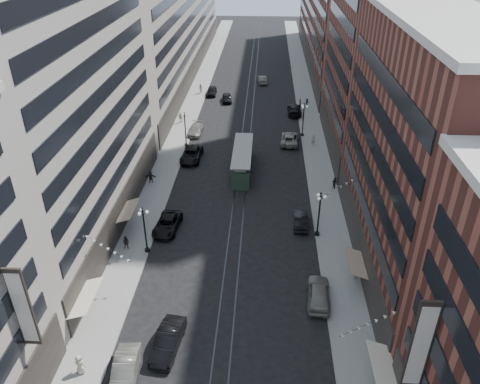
% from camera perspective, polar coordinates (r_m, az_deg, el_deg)
% --- Properties ---
extents(ground, '(220.00, 220.00, 0.00)m').
position_cam_1_polar(ground, '(77.84, 0.76, 6.95)').
color(ground, black).
rests_on(ground, ground).
extents(sidewalk_west, '(4.00, 180.00, 0.15)m').
position_cam_1_polar(sidewalk_west, '(88.14, -6.22, 9.69)').
color(sidewalk_west, gray).
rests_on(sidewalk_west, ground).
extents(sidewalk_east, '(4.00, 180.00, 0.15)m').
position_cam_1_polar(sidewalk_east, '(87.41, 8.37, 9.37)').
color(sidewalk_east, gray).
rests_on(sidewalk_east, ground).
extents(rail_west, '(0.12, 180.00, 0.02)m').
position_cam_1_polar(rail_west, '(87.13, 0.59, 9.58)').
color(rail_west, '#2D2D33').
rests_on(rail_west, ground).
extents(rail_east, '(0.12, 180.00, 0.02)m').
position_cam_1_polar(rail_east, '(87.08, 1.52, 9.56)').
color(rail_east, '#2D2D33').
rests_on(rail_east, ground).
extents(building_west_mid, '(8.00, 36.00, 28.00)m').
position_cam_1_polar(building_west_mid, '(51.50, -20.07, 9.35)').
color(building_west_mid, gray).
rests_on(building_west_mid, ground).
extents(building_west_far, '(8.00, 90.00, 26.00)m').
position_cam_1_polar(building_west_far, '(110.68, -7.76, 20.78)').
color(building_west_far, gray).
rests_on(building_west_far, ground).
extents(building_east_mid, '(8.00, 30.00, 24.00)m').
position_cam_1_polar(building_east_mid, '(45.90, 20.77, 3.97)').
color(building_east_mid, brown).
rests_on(building_east_mid, ground).
extents(building_east_tower, '(8.00, 26.00, 42.00)m').
position_cam_1_polar(building_east_tower, '(69.56, 15.90, 21.12)').
color(building_east_tower, brown).
rests_on(building_east_tower, ground).
extents(building_east_far, '(8.00, 72.00, 24.00)m').
position_cam_1_polar(building_east_far, '(118.76, 10.62, 20.71)').
color(building_east_far, brown).
rests_on(building_east_far, ground).
extents(lamppost_sw_far, '(1.03, 1.14, 5.52)m').
position_cam_1_polar(lamppost_sw_far, '(49.71, -11.55, -4.36)').
color(lamppost_sw_far, black).
rests_on(lamppost_sw_far, sidewalk_west).
extents(lamppost_sw_mid, '(1.03, 1.14, 5.52)m').
position_cam_1_polar(lamppost_sw_mid, '(72.99, -6.70, 7.74)').
color(lamppost_sw_mid, black).
rests_on(lamppost_sw_mid, sidewalk_west).
extents(lamppost_se_far, '(1.03, 1.14, 5.52)m').
position_cam_1_polar(lamppost_se_far, '(51.91, 9.62, -2.51)').
color(lamppost_se_far, black).
rests_on(lamppost_se_far, sidewalk_east).
extents(lamppost_se_mid, '(1.03, 1.14, 5.52)m').
position_cam_1_polar(lamppost_se_mid, '(76.87, 7.73, 8.86)').
color(lamppost_se_mid, black).
rests_on(lamppost_se_mid, sidewalk_east).
extents(streetcar, '(2.59, 11.72, 3.24)m').
position_cam_1_polar(streetcar, '(65.81, 0.29, 3.81)').
color(streetcar, '#273E2C').
rests_on(streetcar, ground).
extents(car_1, '(2.17, 5.19, 1.67)m').
position_cam_1_polar(car_1, '(39.50, -13.85, -20.43)').
color(car_1, '#68675D').
rests_on(car_1, ground).
extents(car_2, '(2.99, 5.64, 1.51)m').
position_cam_1_polar(car_2, '(54.13, -8.86, -3.90)').
color(car_2, black).
rests_on(car_2, ground).
extents(car_4, '(2.44, 5.36, 1.79)m').
position_cam_1_polar(car_4, '(44.94, 9.56, -12.05)').
color(car_4, slate).
rests_on(car_4, ground).
extents(car_5, '(2.42, 5.43, 1.73)m').
position_cam_1_polar(car_5, '(40.81, -8.76, -17.49)').
color(car_5, black).
rests_on(car_5, ground).
extents(pedestrian_1, '(0.99, 0.71, 1.82)m').
position_cam_1_polar(pedestrian_1, '(40.54, -18.95, -19.25)').
color(pedestrian_1, '#B1AA92').
rests_on(pedestrian_1, sidewalk_west).
extents(pedestrian_2, '(0.75, 0.42, 1.54)m').
position_cam_1_polar(pedestrian_2, '(51.80, -13.70, -6.01)').
color(pedestrian_2, black).
rests_on(pedestrian_2, sidewalk_west).
extents(car_7, '(2.98, 6.09, 1.67)m').
position_cam_1_polar(car_7, '(69.57, -5.93, 4.57)').
color(car_7, black).
rests_on(car_7, ground).
extents(car_8, '(2.18, 5.16, 1.48)m').
position_cam_1_polar(car_8, '(78.29, -5.42, 7.55)').
color(car_8, gray).
rests_on(car_8, ground).
extents(car_9, '(1.93, 4.70, 1.59)m').
position_cam_1_polar(car_9, '(96.89, -3.48, 12.19)').
color(car_9, black).
rests_on(car_9, ground).
extents(car_10, '(1.75, 4.46, 1.45)m').
position_cam_1_polar(car_10, '(54.64, 7.40, -3.46)').
color(car_10, black).
rests_on(car_10, ground).
extents(car_11, '(3.15, 6.01, 1.61)m').
position_cam_1_polar(car_11, '(74.93, 6.06, 6.49)').
color(car_11, gray).
rests_on(car_11, ground).
extents(car_12, '(2.46, 5.99, 1.74)m').
position_cam_1_polar(car_12, '(87.17, 6.65, 9.98)').
color(car_12, black).
rests_on(car_12, ground).
extents(car_13, '(2.25, 4.61, 1.52)m').
position_cam_1_polar(car_13, '(92.85, -1.60, 11.39)').
color(car_13, black).
rests_on(car_13, ground).
extents(car_14, '(2.32, 5.00, 1.59)m').
position_cam_1_polar(car_14, '(104.42, 2.71, 13.55)').
color(car_14, '#66625B').
rests_on(car_14, ground).
extents(pedestrian_5, '(1.52, 0.48, 1.62)m').
position_cam_1_polar(pedestrian_5, '(63.90, -10.85, 1.83)').
color(pedestrian_5, black).
rests_on(pedestrian_5, sidewalk_west).
extents(pedestrian_6, '(1.17, 0.74, 1.85)m').
position_cam_1_polar(pedestrian_6, '(82.83, -7.25, 8.99)').
color(pedestrian_6, '#B4AB95').
rests_on(pedestrian_6, sidewalk_west).
extents(pedestrian_7, '(0.82, 0.89, 1.63)m').
position_cam_1_polar(pedestrian_7, '(62.56, 11.46, 1.10)').
color(pedestrian_7, black).
rests_on(pedestrian_7, sidewalk_east).
extents(pedestrian_8, '(0.66, 0.46, 1.71)m').
position_cam_1_polar(pedestrian_8, '(74.53, 8.91, 6.32)').
color(pedestrian_8, '#A39887').
rests_on(pedestrian_8, sidewalk_east).
extents(pedestrian_9, '(1.04, 0.59, 1.52)m').
position_cam_1_polar(pedestrian_9, '(90.74, 8.16, 10.74)').
color(pedestrian_9, black).
rests_on(pedestrian_9, sidewalk_east).
extents(pedestrian_extra_0, '(0.78, 0.90, 1.63)m').
position_cam_1_polar(pedestrian_extra_0, '(90.21, 7.32, 10.71)').
color(pedestrian_extra_0, gray).
rests_on(pedestrian_extra_0, sidewalk_east).
extents(pedestrian_extra_1, '(0.79, 1.03, 1.60)m').
position_cam_1_polar(pedestrian_extra_1, '(47.90, 14.00, -9.44)').
color(pedestrian_extra_1, gray).
rests_on(pedestrian_extra_1, sidewalk_east).
extents(pedestrian_extra_2, '(1.02, 1.01, 1.91)m').
position_cam_1_polar(pedestrian_extra_2, '(97.39, -4.84, 12.42)').
color(pedestrian_extra_2, beige).
rests_on(pedestrian_extra_2, sidewalk_west).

